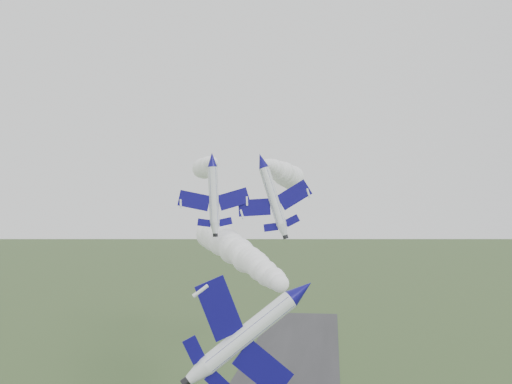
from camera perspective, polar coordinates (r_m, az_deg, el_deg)
jet_lead at (r=50.65m, az=4.60°, el=-9.80°), size 7.71×13.53×9.41m
smoke_trail_jet_lead at (r=82.71m, az=-2.07°, el=-5.86°), size 26.71×57.02×5.28m
jet_pair_left at (r=85.31m, az=-4.41°, el=3.27°), size 10.68×12.53×3.13m
smoke_trail_jet_pair_left at (r=124.04m, az=-5.02°, el=2.52°), size 20.61×70.60×5.08m
jet_pair_right at (r=85.34m, az=0.56°, el=3.17°), size 10.59×13.33×4.26m
smoke_trail_jet_pair_right at (r=116.52m, az=2.63°, el=1.94°), size 5.91×56.52×5.45m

